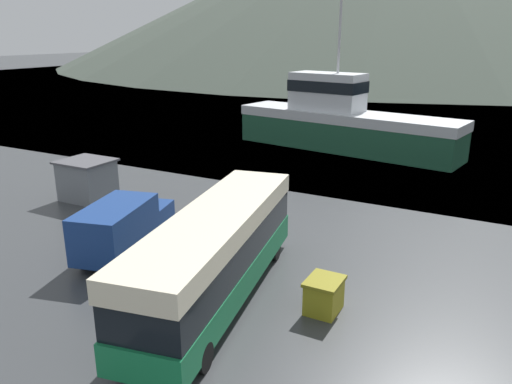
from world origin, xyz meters
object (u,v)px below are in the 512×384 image
Objects in this scene: tour_bus at (216,252)px; small_boat at (310,111)px; fishing_boat at (342,121)px; delivery_van at (123,225)px; storage_bin at (324,295)px; dock_kiosk at (87,180)px.

small_boat is (-13.71, 42.41, -1.48)m from tour_bus.
tour_bus is 26.57m from fishing_boat.
tour_bus is at bearing -36.78° from small_boat.
delivery_van is at bearing 5.38° from fishing_boat.
storage_bin is at bearing -31.80° from small_boat.
fishing_boat is 18.85m from small_boat.
tour_bus is at bearing -29.68° from delivery_van.
delivery_van is 2.20× the size of dock_kiosk.
storage_bin is (9.73, -0.54, -0.63)m from delivery_van.
storage_bin is (8.02, -25.16, -1.77)m from fishing_boat.
tour_bus reaches higher than small_boat.
delivery_van is at bearing 176.80° from storage_bin.
dock_kiosk is 36.10m from small_boat.
storage_bin is 0.49× the size of dock_kiosk.
tour_bus is 6.22m from delivery_van.
fishing_boat is at bearing 71.39° from delivery_van.
small_boat is (-9.45, 16.19, -1.97)m from fishing_boat.
dock_kiosk is 0.43× the size of small_boat.
tour_bus reaches higher than dock_kiosk.
fishing_boat reaches higher than tour_bus.
storage_bin is (3.75, 1.06, -1.28)m from tour_bus.
storage_bin is at bearing 27.03° from fishing_boat.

